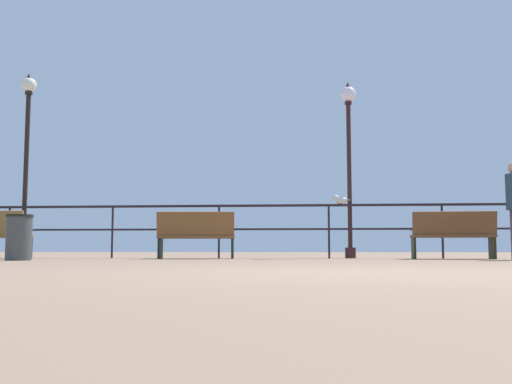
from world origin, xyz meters
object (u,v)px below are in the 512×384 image
Objects in this scene: bench_near_right at (453,233)px; lamppost_center at (349,145)px; seagull_on_rail at (340,200)px; bench_near_left at (196,234)px; lamppost_left at (27,146)px; trash_bin at (19,237)px.

bench_near_right is 0.42× the size of lamppost_center.
seagull_on_rail is (-2.06, 0.76, 0.71)m from bench_near_right.
bench_near_left reaches higher than bench_near_right.
lamppost_left reaches higher than seagull_on_rail.
trash_bin is at bearing -153.61° from seagull_on_rail.
lamppost_left is 1.10× the size of lamppost_center.
trash_bin is (-7.54, -1.96, -0.10)m from bench_near_right.
bench_near_left is 3.70m from lamppost_center.
seagull_on_rail is at bearing -1.31° from lamppost_left.
bench_near_right is 9.14m from lamppost_left.
lamppost_left is at bearing 180.00° from lamppost_center.
bench_near_left is 4.12× the size of seagull_on_rail.
bench_near_left is 1.00× the size of bench_near_right.
lamppost_center reaches higher than bench_near_left.
trash_bin is at bearing -153.17° from lamppost_center.
bench_near_left is 2.03× the size of trash_bin.
seagull_on_rail is (2.86, 0.76, 0.71)m from bench_near_left.
lamppost_left is (-8.88, 0.91, 1.97)m from bench_near_right.
lamppost_left is 5.36× the size of trash_bin.
lamppost_center is at bearing 37.47° from seagull_on_rail.
lamppost_left is (-3.96, 0.92, 1.97)m from bench_near_left.
lamppost_left reaches higher than lamppost_center.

